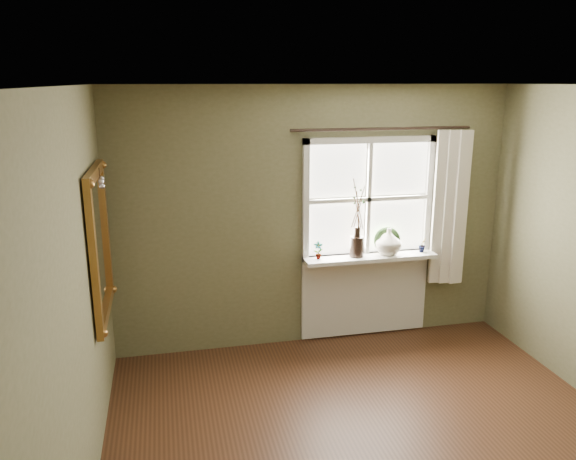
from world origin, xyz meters
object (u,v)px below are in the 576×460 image
(cream_vase, at_px, (389,241))
(wreath, at_px, (387,243))
(dark_jug, at_px, (357,247))
(gilt_mirror, at_px, (100,243))

(cream_vase, bearing_deg, wreath, 90.14)
(cream_vase, distance_m, wreath, 0.05)
(dark_jug, xyz_separation_m, cream_vase, (0.34, 0.00, 0.03))
(dark_jug, xyz_separation_m, gilt_mirror, (-2.37, -0.65, 0.37))
(wreath, height_order, gilt_mirror, gilt_mirror)
(dark_jug, bearing_deg, gilt_mirror, -164.65)
(gilt_mirror, bearing_deg, wreath, 14.30)
(dark_jug, relative_size, cream_vase, 0.76)
(wreath, xyz_separation_m, gilt_mirror, (-2.71, -0.69, 0.37))
(dark_jug, height_order, cream_vase, cream_vase)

